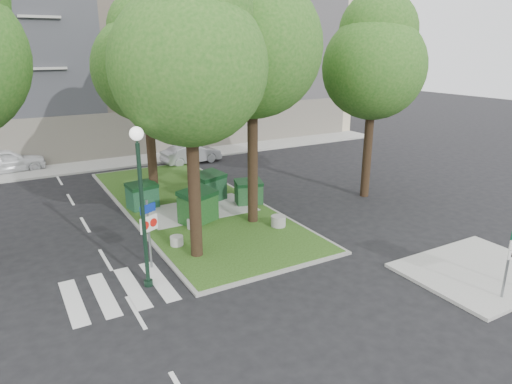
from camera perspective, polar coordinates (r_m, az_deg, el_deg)
ground at (r=15.81m, az=1.32°, el=-10.43°), size 120.00×120.00×0.00m
median_island at (r=22.62m, az=-8.10°, el=-1.60°), size 6.00×16.00×0.12m
median_kerb at (r=22.62m, az=-8.09°, el=-1.62°), size 6.30×16.30×0.10m
sidewalk_corner at (r=17.73m, az=26.22°, el=-8.92°), size 5.00×4.00×0.12m
building_sidewalk at (r=32.13m, az=-15.99°, el=3.66°), size 42.00×3.00×0.12m
zebra_crossing at (r=15.74m, az=-13.64°, el=-11.09°), size 5.00×3.00×0.01m
apartment_building at (r=38.62m, az=-19.94°, el=17.47°), size 41.00×12.00×16.00m
tree_median_near_left at (r=15.62m, az=-8.23°, el=17.02°), size 5.20×5.20×10.53m
tree_median_near_right at (r=18.95m, az=-0.30°, el=19.28°), size 5.60×5.60×11.46m
tree_median_mid at (r=21.92m, az=-13.54°, el=15.97°), size 4.80×4.80×9.99m
tree_median_far at (r=25.83m, az=-8.62°, el=19.40°), size 5.80×5.80×11.93m
tree_street_right at (r=23.57m, az=14.65°, el=15.98°), size 5.00×5.00×10.06m
dumpster_a at (r=22.30m, az=-14.02°, el=-0.43°), size 1.50×1.18×1.26m
dumpster_b at (r=20.07m, az=-7.26°, el=-1.75°), size 1.89×1.64×1.47m
dumpster_c at (r=22.76m, az=-5.90°, el=0.63°), size 1.86×1.58×1.46m
dumpster_d at (r=22.29m, az=-0.92°, el=0.02°), size 1.47×1.19×1.20m
bollard_left at (r=18.00m, az=-9.88°, el=-6.01°), size 0.51×0.51×0.36m
bollard_right at (r=19.57m, az=2.81°, el=-3.64°), size 0.63×0.63×0.45m
bollard_mid at (r=19.53m, az=-7.85°, el=-3.95°), size 0.53×0.53×0.38m
litter_bin at (r=27.30m, az=-7.83°, el=2.76°), size 0.45×0.45×0.78m
street_lamp at (r=14.36m, az=-14.18°, el=0.28°), size 0.42×0.42×5.23m
traffic_sign_pole at (r=16.13m, az=-13.30°, el=-4.03°), size 0.70×0.36×2.52m
car_white at (r=32.13m, az=-28.81°, el=3.43°), size 4.64×2.33×1.52m
car_silver at (r=30.91m, az=-8.08°, el=4.78°), size 4.11×1.77×1.32m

